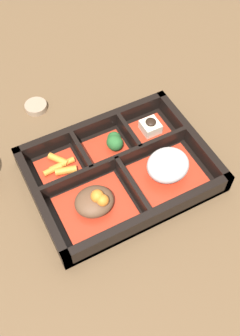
# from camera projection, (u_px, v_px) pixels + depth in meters

# --- Properties ---
(ground_plane) EXTENTS (3.00, 3.00, 0.00)m
(ground_plane) POSITION_uv_depth(u_px,v_px,m) (120.00, 176.00, 0.71)
(ground_plane) COLOR brown
(bento_base) EXTENTS (0.31, 0.23, 0.01)m
(bento_base) POSITION_uv_depth(u_px,v_px,m) (120.00, 174.00, 0.70)
(bento_base) COLOR black
(bento_base) RESTS_ON ground_plane
(bento_rim) EXTENTS (0.31, 0.23, 0.04)m
(bento_rim) POSITION_uv_depth(u_px,v_px,m) (119.00, 168.00, 0.69)
(bento_rim) COLOR black
(bento_rim) RESTS_ON ground_plane
(bowl_rice) EXTENTS (0.12, 0.10, 0.06)m
(bowl_rice) POSITION_uv_depth(u_px,v_px,m) (168.00, 167.00, 0.68)
(bowl_rice) COLOR #B22D19
(bowl_rice) RESTS_ON bento_base
(bowl_stew) EXTENTS (0.12, 0.10, 0.05)m
(bowl_stew) POSITION_uv_depth(u_px,v_px,m) (95.00, 203.00, 0.64)
(bowl_stew) COLOR #B22D19
(bowl_stew) RESTS_ON bento_base
(bowl_tofu) EXTENTS (0.07, 0.07, 0.03)m
(bowl_tofu) POSITION_uv_depth(u_px,v_px,m) (150.00, 128.00, 0.75)
(bowl_tofu) COLOR #B22D19
(bowl_tofu) RESTS_ON bento_base
(bowl_greens) EXTENTS (0.08, 0.07, 0.03)m
(bowl_greens) POSITION_uv_depth(u_px,v_px,m) (112.00, 144.00, 0.72)
(bowl_greens) COLOR #B22D19
(bowl_greens) RESTS_ON bento_base
(bowl_carrots) EXTENTS (0.07, 0.07, 0.02)m
(bowl_carrots) POSITION_uv_depth(u_px,v_px,m) (60.00, 167.00, 0.70)
(bowl_carrots) COLOR #B22D19
(bowl_carrots) RESTS_ON bento_base
(sauce_dish) EXTENTS (0.04, 0.04, 0.01)m
(sauce_dish) POSITION_uv_depth(u_px,v_px,m) (36.00, 106.00, 0.80)
(sauce_dish) COLOR gray
(sauce_dish) RESTS_ON ground_plane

